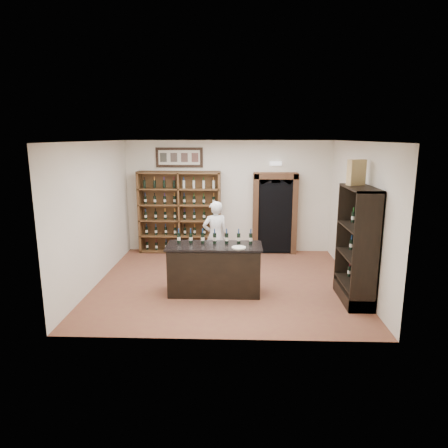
# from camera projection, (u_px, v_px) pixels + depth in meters

# --- Properties ---
(floor) EXTENTS (5.50, 5.50, 0.00)m
(floor) POSITION_uv_depth(u_px,v_px,m) (225.00, 282.00, 8.66)
(floor) COLOR brown
(floor) RESTS_ON ground
(ceiling) EXTENTS (5.50, 5.50, 0.00)m
(ceiling) POSITION_uv_depth(u_px,v_px,m) (225.00, 141.00, 8.02)
(ceiling) COLOR white
(ceiling) RESTS_ON wall_back
(wall_back) EXTENTS (5.50, 0.04, 3.00)m
(wall_back) POSITION_uv_depth(u_px,v_px,m) (228.00, 197.00, 10.78)
(wall_back) COLOR white
(wall_back) RESTS_ON ground
(wall_left) EXTENTS (0.04, 5.00, 3.00)m
(wall_left) POSITION_uv_depth(u_px,v_px,m) (96.00, 214.00, 8.43)
(wall_left) COLOR white
(wall_left) RESTS_ON ground
(wall_right) EXTENTS (0.04, 5.00, 3.00)m
(wall_right) POSITION_uv_depth(u_px,v_px,m) (358.00, 215.00, 8.25)
(wall_right) COLOR white
(wall_right) RESTS_ON ground
(wine_shelf) EXTENTS (2.20, 0.38, 2.20)m
(wine_shelf) POSITION_uv_depth(u_px,v_px,m) (180.00, 212.00, 10.75)
(wine_shelf) COLOR brown
(wine_shelf) RESTS_ON ground
(framed_picture) EXTENTS (1.25, 0.04, 0.52)m
(framed_picture) POSITION_uv_depth(u_px,v_px,m) (179.00, 157.00, 10.57)
(framed_picture) COLOR black
(framed_picture) RESTS_ON wall_back
(arched_doorway) EXTENTS (1.17, 0.35, 2.17)m
(arched_doorway) POSITION_uv_depth(u_px,v_px,m) (275.00, 211.00, 10.65)
(arched_doorway) COLOR black
(arched_doorway) RESTS_ON ground
(emergency_light) EXTENTS (0.30, 0.10, 0.10)m
(emergency_light) POSITION_uv_depth(u_px,v_px,m) (276.00, 163.00, 10.47)
(emergency_light) COLOR white
(emergency_light) RESTS_ON wall_back
(tasting_counter) EXTENTS (1.88, 0.78, 1.00)m
(tasting_counter) POSITION_uv_depth(u_px,v_px,m) (214.00, 269.00, 7.98)
(tasting_counter) COLOR black
(tasting_counter) RESTS_ON ground
(counter_bottle_0) EXTENTS (0.07, 0.07, 0.30)m
(counter_bottle_0) POSITION_uv_depth(u_px,v_px,m) (179.00, 238.00, 8.00)
(counter_bottle_0) COLOR black
(counter_bottle_0) RESTS_ON tasting_counter
(counter_bottle_1) EXTENTS (0.07, 0.07, 0.30)m
(counter_bottle_1) POSITION_uv_depth(u_px,v_px,m) (191.00, 238.00, 7.99)
(counter_bottle_1) COLOR black
(counter_bottle_1) RESTS_ON tasting_counter
(counter_bottle_2) EXTENTS (0.07, 0.07, 0.30)m
(counter_bottle_2) POSITION_uv_depth(u_px,v_px,m) (203.00, 238.00, 7.98)
(counter_bottle_2) COLOR black
(counter_bottle_2) RESTS_ON tasting_counter
(counter_bottle_3) EXTENTS (0.07, 0.07, 0.30)m
(counter_bottle_3) POSITION_uv_depth(u_px,v_px,m) (215.00, 238.00, 7.97)
(counter_bottle_3) COLOR black
(counter_bottle_3) RESTS_ON tasting_counter
(counter_bottle_4) EXTENTS (0.07, 0.07, 0.30)m
(counter_bottle_4) POSITION_uv_depth(u_px,v_px,m) (227.00, 238.00, 7.96)
(counter_bottle_4) COLOR black
(counter_bottle_4) RESTS_ON tasting_counter
(counter_bottle_5) EXTENTS (0.07, 0.07, 0.30)m
(counter_bottle_5) POSITION_uv_depth(u_px,v_px,m) (239.00, 238.00, 7.96)
(counter_bottle_5) COLOR black
(counter_bottle_5) RESTS_ON tasting_counter
(counter_bottle_6) EXTENTS (0.07, 0.07, 0.30)m
(counter_bottle_6) POSITION_uv_depth(u_px,v_px,m) (251.00, 238.00, 7.95)
(counter_bottle_6) COLOR black
(counter_bottle_6) RESTS_ON tasting_counter
(side_cabinet) EXTENTS (0.48, 1.20, 2.20)m
(side_cabinet) POSITION_uv_depth(u_px,v_px,m) (357.00, 263.00, 7.54)
(side_cabinet) COLOR black
(side_cabinet) RESTS_ON ground
(shopkeeper) EXTENTS (0.70, 0.58, 1.65)m
(shopkeeper) POSITION_uv_depth(u_px,v_px,m) (215.00, 236.00, 9.30)
(shopkeeper) COLOR white
(shopkeeper) RESTS_ON ground
(plate) EXTENTS (0.27, 0.27, 0.02)m
(plate) POSITION_uv_depth(u_px,v_px,m) (239.00, 248.00, 7.64)
(plate) COLOR beige
(plate) RESTS_ON tasting_counter
(wine_crate) EXTENTS (0.36, 0.26, 0.48)m
(wine_crate) POSITION_uv_depth(u_px,v_px,m) (356.00, 172.00, 7.43)
(wine_crate) COLOR tan
(wine_crate) RESTS_ON side_cabinet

